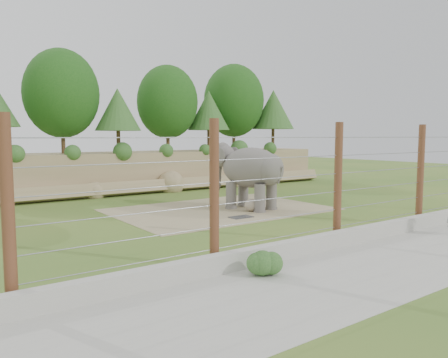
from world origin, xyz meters
TOP-DOWN VIEW (x-y plane):
  - ground at (0.00, 0.00)m, footprint 90.00×90.00m
  - back_embankment at (0.59, 12.68)m, footprint 30.00×5.52m
  - dirt_patch at (0.50, 3.00)m, footprint 10.00×7.00m
  - drain_grate at (0.01, 0.76)m, footprint 1.00×0.60m
  - elephant at (1.80, 2.24)m, footprint 2.69×4.19m
  - stone_ball at (1.34, 1.70)m, footprint 0.60×0.60m
  - retaining_wall at (0.00, -5.00)m, footprint 26.00×0.35m
  - walkway at (0.00, -7.00)m, footprint 26.00×4.00m
  - barrier_fence at (0.00, -4.50)m, footprint 20.26×0.26m
  - walkway_shrub at (-4.35, -5.80)m, footprint 0.66×0.66m

SIDE VIEW (x-z plane):
  - ground at x=0.00m, z-range 0.00..0.00m
  - walkway at x=0.00m, z-range 0.00..0.01m
  - dirt_patch at x=0.50m, z-range 0.00..0.02m
  - drain_grate at x=0.01m, z-range 0.02..0.05m
  - retaining_wall at x=0.00m, z-range 0.00..0.50m
  - stone_ball at x=1.34m, z-range 0.02..0.62m
  - walkway_shrub at x=-4.35m, z-range 0.01..0.67m
  - elephant at x=1.80m, z-range 0.00..3.14m
  - barrier_fence at x=0.00m, z-range 0.00..4.00m
  - back_embankment at x=0.59m, z-range -0.42..8.35m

